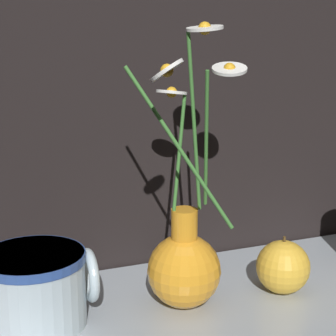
% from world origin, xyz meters
% --- Properties ---
extents(ground_plane, '(6.00, 6.00, 0.00)m').
position_xyz_m(ground_plane, '(0.00, 0.00, 0.00)').
color(ground_plane, black).
extents(shelf, '(0.90, 0.31, 0.01)m').
position_xyz_m(shelf, '(0.00, 0.00, 0.01)').
color(shelf, '#9EA8B2').
rests_on(shelf, ground_plane).
extents(vase_with_flowers, '(0.18, 0.20, 0.40)m').
position_xyz_m(vase_with_flowers, '(0.03, -0.01, 0.08)').
color(vase_with_flowers, orange).
rests_on(vase_with_flowers, shelf).
extents(ceramic_pitcher, '(0.17, 0.14, 0.11)m').
position_xyz_m(ceramic_pitcher, '(-0.18, 0.02, 0.07)').
color(ceramic_pitcher, silver).
rests_on(ceramic_pitcher, shelf).
extents(orange_fruit, '(0.08, 0.08, 0.09)m').
position_xyz_m(orange_fruit, '(0.19, -0.02, 0.05)').
color(orange_fruit, gold).
rests_on(orange_fruit, shelf).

